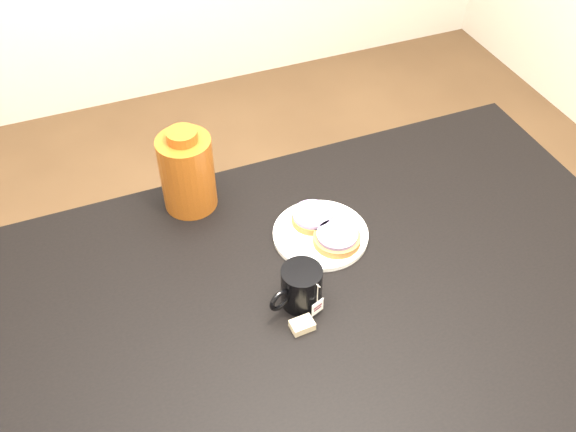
{
  "coord_description": "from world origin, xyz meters",
  "views": [
    {
      "loc": [
        -0.4,
        -0.74,
        1.79
      ],
      "look_at": [
        -0.03,
        0.18,
        0.81
      ],
      "focal_mm": 40.0,
      "sensor_mm": 36.0,
      "label": 1
    }
  ],
  "objects": [
    {
      "name": "table",
      "position": [
        0.0,
        0.0,
        0.67
      ],
      "size": [
        1.4,
        0.9,
        0.75
      ],
      "color": "black",
      "rests_on": "ground_plane"
    },
    {
      "name": "plate",
      "position": [
        0.03,
        0.15,
        0.76
      ],
      "size": [
        0.21,
        0.21,
        0.02
      ],
      "color": "white",
      "rests_on": "table"
    },
    {
      "name": "bagel_back",
      "position": [
        0.03,
        0.19,
        0.77
      ],
      "size": [
        0.12,
        0.12,
        0.03
      ],
      "color": "brown",
      "rests_on": "plate"
    },
    {
      "name": "bagel_front",
      "position": [
        0.05,
        0.11,
        0.77
      ],
      "size": [
        0.12,
        0.12,
        0.03
      ],
      "color": "brown",
      "rests_on": "plate"
    },
    {
      "name": "mug",
      "position": [
        -0.08,
        0.0,
        0.8
      ],
      "size": [
        0.13,
        0.11,
        0.09
      ],
      "rotation": [
        0.0,
        0.0,
        0.35
      ],
      "color": "black",
      "rests_on": "table"
    },
    {
      "name": "teabag_pouch",
      "position": [
        -0.1,
        -0.06,
        0.76
      ],
      "size": [
        0.05,
        0.03,
        0.02
      ],
      "primitive_type": "cube",
      "rotation": [
        0.0,
        0.0,
        0.06
      ],
      "color": "#C6B793",
      "rests_on": "table"
    },
    {
      "name": "bagel_package",
      "position": [
        -0.21,
        0.37,
        0.85
      ],
      "size": [
        0.13,
        0.13,
        0.21
      ],
      "rotation": [
        0.0,
        0.0,
        -0.09
      ],
      "color": "#5E2A0C",
      "rests_on": "table"
    }
  ]
}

